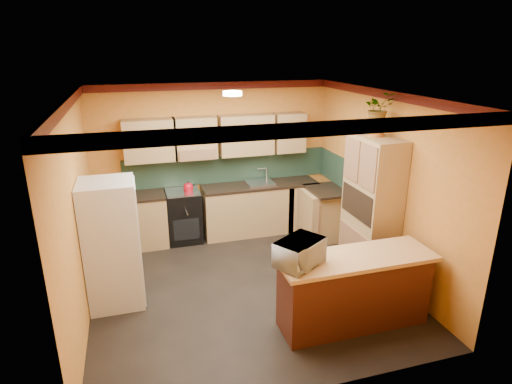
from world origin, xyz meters
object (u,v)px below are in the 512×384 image
at_px(pantry, 371,208).
at_px(breakfast_bar, 354,292).
at_px(stove, 184,216).
at_px(microwave, 299,253).
at_px(base_cabinets_back, 219,213).
at_px(fridge, 112,244).

bearing_deg(pantry, breakfast_bar, -127.55).
height_order(stove, breakfast_bar, stove).
bearing_deg(pantry, microwave, -145.51).
distance_m(base_cabinets_back, stove, 0.63).
bearing_deg(microwave, pantry, 1.76).
height_order(base_cabinets_back, pantry, pantry).
xyz_separation_m(fridge, microwave, (2.05, -1.33, 0.23)).
relative_size(pantry, breakfast_bar, 1.17).
bearing_deg(pantry, fridge, 175.65).
relative_size(stove, pantry, 0.43).
height_order(fridge, microwave, fridge).
xyz_separation_m(stove, pantry, (2.48, -1.96, 0.59)).
distance_m(pantry, breakfast_bar, 1.47).
bearing_deg(stove, fridge, -123.66).
height_order(pantry, breakfast_bar, pantry).
xyz_separation_m(base_cabinets_back, microwave, (0.31, -3.02, 0.64)).
relative_size(fridge, breakfast_bar, 0.94).
bearing_deg(stove, base_cabinets_back, 0.00).
distance_m(base_cabinets_back, breakfast_bar, 3.19).
distance_m(fridge, microwave, 2.46).
bearing_deg(pantry, base_cabinets_back, 133.42).
relative_size(base_cabinets_back, pantry, 1.74).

